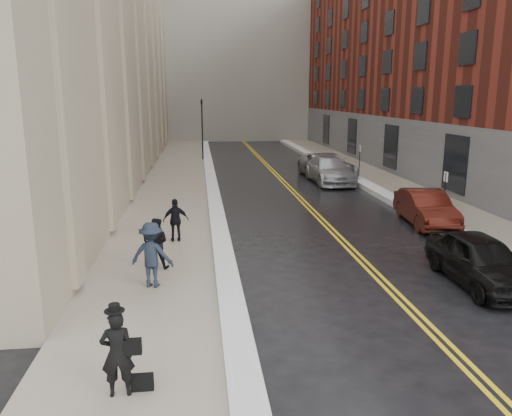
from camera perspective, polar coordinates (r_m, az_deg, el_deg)
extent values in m
plane|color=black|center=(14.19, 6.14, -10.27)|extent=(160.00, 160.00, 0.00)
cube|color=gray|center=(29.28, -9.47, 1.87)|extent=(4.00, 64.00, 0.15)
cube|color=gray|center=(31.59, 15.80, 2.36)|extent=(3.00, 64.00, 0.15)
cube|color=gold|center=(29.74, 3.89, 2.05)|extent=(0.12, 64.00, 0.01)
cube|color=gold|center=(29.78, 4.35, 2.06)|extent=(0.12, 64.00, 0.01)
cube|color=white|center=(29.24, -4.97, 2.10)|extent=(0.70, 60.80, 0.26)
cube|color=white|center=(30.93, 12.63, 2.46)|extent=(0.85, 60.80, 0.30)
cube|color=maroon|center=(41.32, 24.20, 16.54)|extent=(14.00, 50.00, 18.00)
cylinder|color=black|center=(42.82, -6.16, 8.81)|extent=(0.12, 0.12, 5.20)
imported|color=black|center=(42.73, -6.22, 11.48)|extent=(0.18, 0.15, 0.90)
cylinder|color=black|center=(23.82, 20.71, 1.22)|extent=(0.06, 0.06, 2.20)
cube|color=white|center=(23.67, 20.88, 3.36)|extent=(0.02, 0.35, 0.45)
cylinder|color=black|center=(34.77, 11.73, 5.21)|extent=(0.06, 0.06, 2.20)
cube|color=white|center=(34.66, 11.80, 6.68)|extent=(0.02, 0.35, 0.45)
imported|color=black|center=(16.30, 24.27, -5.45)|extent=(1.86, 4.47, 1.51)
imported|color=#40120B|center=(22.90, 18.83, 0.03)|extent=(2.03, 4.68, 1.50)
imported|color=#A3A5AA|center=(32.48, 8.37, 4.33)|extent=(2.45, 5.75, 1.65)
imported|color=gray|center=(34.29, 8.16, 4.78)|extent=(3.28, 6.17, 1.65)
imported|color=black|center=(9.72, -15.57, -15.73)|extent=(0.63, 0.44, 1.66)
imported|color=black|center=(16.09, -11.35, -3.97)|extent=(0.86, 0.71, 1.64)
imported|color=#1A2230|center=(14.57, -11.82, -5.25)|extent=(1.36, 0.99, 1.90)
imported|color=black|center=(18.92, -9.15, -1.37)|extent=(0.99, 0.50, 1.62)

